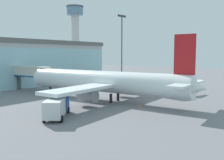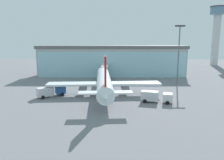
{
  "view_description": "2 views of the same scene",
  "coord_description": "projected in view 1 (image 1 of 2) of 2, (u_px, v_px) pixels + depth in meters",
  "views": [
    {
      "loc": [
        -35.66,
        -24.21,
        8.51
      ],
      "look_at": [
        1.04,
        6.73,
        3.73
      ],
      "focal_mm": 42.0,
      "sensor_mm": 36.0,
      "label": 1
    },
    {
      "loc": [
        4.81,
        -50.8,
        14.65
      ],
      "look_at": [
        1.78,
        7.19,
        3.94
      ],
      "focal_mm": 35.0,
      "sensor_mm": 36.0,
      "label": 2
    }
  ],
  "objects": [
    {
      "name": "ground",
      "position": [
        139.0,
        105.0,
        43.5
      ],
      "size": [
        240.0,
        240.0,
        0.0
      ],
      "primitive_type": "plane",
      "color": "slate"
    },
    {
      "name": "terminal_building",
      "position": [
        12.0,
        63.0,
        68.66
      ],
      "size": [
        60.62,
        16.18,
        12.34
      ],
      "rotation": [
        0.0,
        0.0,
        0.05
      ],
      "color": "#ABABAB",
      "rests_on": "ground"
    },
    {
      "name": "jet_bridge",
      "position": [
        30.0,
        72.0,
        59.86
      ],
      "size": [
        2.87,
        12.15,
        5.73
      ],
      "rotation": [
        0.0,
        0.0,
        1.62
      ],
      "color": "beige",
      "rests_on": "ground"
    },
    {
      "name": "control_tower",
      "position": [
        75.0,
        30.0,
        136.68
      ],
      "size": [
        8.91,
        8.91,
        33.3
      ],
      "color": "silver",
      "rests_on": "ground"
    },
    {
      "name": "apron_light_mast",
      "position": [
        122.0,
        44.0,
        73.38
      ],
      "size": [
        3.2,
        0.4,
        19.26
      ],
      "color": "#59595E",
      "rests_on": "ground"
    },
    {
      "name": "airplane",
      "position": [
        105.0,
        82.0,
        47.44
      ],
      "size": [
        30.3,
        36.98,
        11.45
      ],
      "rotation": [
        0.0,
        0.0,
        1.68
      ],
      "color": "white",
      "rests_on": "ground"
    },
    {
      "name": "catering_truck",
      "position": [
        57.0,
        107.0,
        34.89
      ],
      "size": [
        6.98,
        6.41,
        2.65
      ],
      "rotation": [
        0.0,
        0.0,
        0.71
      ],
      "color": "#2659A5",
      "rests_on": "ground"
    },
    {
      "name": "fuel_truck",
      "position": [
        175.0,
        89.0,
        52.63
      ],
      "size": [
        7.6,
        3.75,
        2.65
      ],
      "rotation": [
        0.0,
        0.0,
        6.07
      ],
      "color": "silver",
      "rests_on": "ground"
    },
    {
      "name": "baggage_cart",
      "position": [
        157.0,
        93.0,
        54.25
      ],
      "size": [
        2.51,
        3.19,
        1.5
      ],
      "rotation": [
        0.0,
        0.0,
        1.95
      ],
      "color": "gray",
      "rests_on": "ground"
    },
    {
      "name": "safety_cone_nose",
      "position": [
        140.0,
        106.0,
        41.8
      ],
      "size": [
        0.36,
        0.36,
        0.55
      ],
      "primitive_type": "cone",
      "color": "orange",
      "rests_on": "ground"
    },
    {
      "name": "safety_cone_wingtip",
      "position": [
        60.0,
        114.0,
        35.93
      ],
      "size": [
        0.36,
        0.36,
        0.55
      ],
      "primitive_type": "cone",
      "color": "orange",
      "rests_on": "ground"
    }
  ]
}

